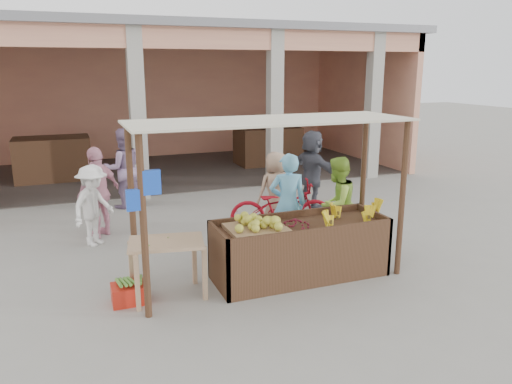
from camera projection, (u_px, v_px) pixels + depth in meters
name	position (u px, v px, depth m)	size (l,w,h in m)	color
ground	(269.00, 281.00, 7.42)	(60.00, 60.00, 0.00)	gray
market_building	(156.00, 80.00, 14.85)	(14.40, 6.40, 4.20)	#EDA27C
fruit_stall	(300.00, 251.00, 7.49)	(2.60, 0.95, 0.80)	#503020
stall_awning	(267.00, 149.00, 6.98)	(4.09, 1.35, 2.39)	#503020
banana_heap	(350.00, 215.00, 7.61)	(1.12, 0.61, 0.20)	yellow
melon_tray	(257.00, 224.00, 7.15)	(0.83, 0.72, 0.22)	#98744E
berry_heap	(295.00, 222.00, 7.32)	(0.49, 0.40, 0.16)	maroon
side_table	(167.00, 251.00, 6.76)	(1.11, 0.84, 0.81)	tan
papaya_pile	(166.00, 234.00, 6.71)	(0.68, 0.39, 0.19)	#40862B
red_crate	(131.00, 293.00, 6.72)	(0.49, 0.36, 0.26)	red
plantain_bundle	(130.00, 282.00, 6.68)	(0.38, 0.27, 0.08)	#568D33
produce_sacks	(295.00, 176.00, 13.20)	(0.72, 0.68, 0.55)	maroon
vendor_blue	(288.00, 201.00, 8.35)	(0.69, 0.51, 1.84)	#69BEEA
vendor_green	(337.00, 202.00, 8.49)	(0.83, 0.48, 1.72)	#A0D242
motorcycle	(281.00, 206.00, 9.42)	(2.03, 0.70, 1.06)	maroon
shopper_a	(93.00, 202.00, 8.74)	(1.01, 0.50, 1.57)	white
shopper_b	(98.00, 189.00, 9.19)	(1.06, 0.56, 1.81)	pink
shopper_c	(276.00, 186.00, 9.70)	(0.81, 0.53, 1.68)	#A18065
shopper_d	(312.00, 166.00, 11.24)	(1.69, 0.69, 1.83)	#444650
shopper_f	(123.00, 165.00, 11.10)	(0.95, 0.55, 1.95)	gray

